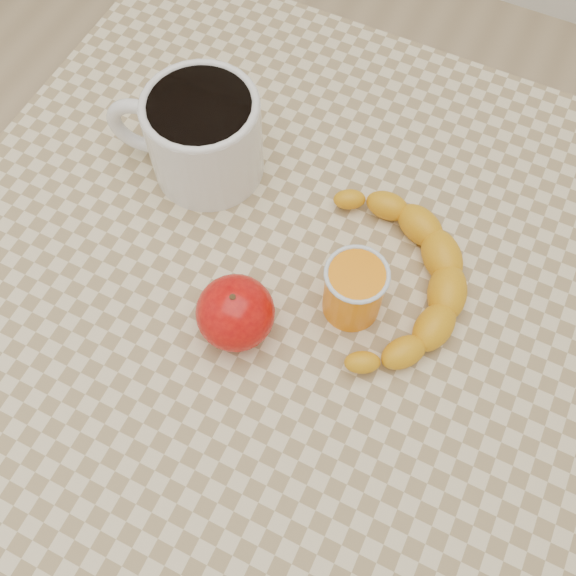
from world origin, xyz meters
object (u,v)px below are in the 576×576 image
at_px(coffee_mug, 201,133).
at_px(orange_juice_glass, 354,290).
at_px(apple, 235,313).
at_px(banana, 394,278).
at_px(table, 288,329).

distance_m(coffee_mug, orange_juice_glass, 0.24).
distance_m(orange_juice_glass, apple, 0.12).
xyz_separation_m(coffee_mug, banana, (0.25, -0.05, -0.04)).
bearing_deg(orange_juice_glass, apple, -142.53).
bearing_deg(coffee_mug, orange_juice_glass, -22.45).
distance_m(orange_juice_glass, banana, 0.05).
distance_m(apple, banana, 0.17).
relative_size(apple, banana, 0.30).
distance_m(table, apple, 0.14).
relative_size(orange_juice_glass, banana, 0.25).
height_order(coffee_mug, orange_juice_glass, coffee_mug).
bearing_deg(orange_juice_glass, banana, 52.49).
bearing_deg(banana, table, -165.53).
bearing_deg(apple, banana, 41.83).
relative_size(coffee_mug, apple, 2.13).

